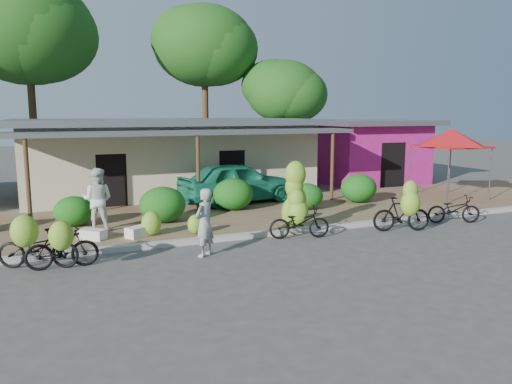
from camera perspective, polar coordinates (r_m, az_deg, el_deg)
ground at (r=12.74m, az=1.27°, el=-7.45°), size 100.00×100.00×0.00m
sidewalk at (r=17.27m, az=-5.52°, el=-2.89°), size 60.00×6.00×0.12m
curb at (r=14.51m, az=-1.96°, el=-5.10°), size 60.00×0.25×0.15m
shop_main at (r=22.72m, az=-10.06°, el=4.11°), size 13.00×8.50×3.35m
shop_pink at (r=27.09m, az=12.18°, el=4.71°), size 6.00×6.00×3.25m
tree_far_center at (r=27.56m, az=-25.11°, el=16.53°), size 6.42×6.40×10.06m
tree_center_right at (r=29.23m, az=-6.37°, el=16.46°), size 5.72×5.65×9.58m
tree_near_right at (r=28.58m, az=2.77°, el=11.63°), size 4.49×4.31×6.59m
hedge_1 at (r=16.54m, az=-20.11°, el=-2.07°), size 1.21×1.09×0.94m
hedge_2 at (r=16.30m, az=-10.62°, el=-1.43°), size 1.49×1.34×1.16m
hedge_3 at (r=18.13m, az=-2.62°, el=-0.24°), size 1.48×1.33×1.15m
hedge_4 at (r=18.31m, az=5.80°, el=-0.49°), size 1.23×1.11×0.96m
hedge_5 at (r=20.06m, az=11.65°, el=0.44°), size 1.44×1.30×1.13m
red_canopy at (r=22.02m, az=21.40°, el=5.80°), size 3.50×3.50×2.86m
bike_far_left at (r=12.71m, az=-23.81°, el=-5.58°), size 2.00×1.51×1.41m
bike_left at (r=12.43m, az=-21.31°, el=-5.76°), size 1.65×1.12×1.27m
bike_center at (r=14.74m, az=4.70°, el=-1.86°), size 1.87×1.38×2.21m
bike_right at (r=15.81m, az=16.52°, el=-2.02°), size 1.85×1.39×1.67m
bike_far_right at (r=17.76m, az=21.66°, el=-1.86°), size 1.84×1.18×0.91m
loose_banana_a at (r=14.66m, az=-11.87°, el=-3.54°), size 0.57×0.48×0.71m
loose_banana_b at (r=14.65m, az=-6.95°, el=-3.68°), size 0.46×0.39×0.58m
loose_banana_c at (r=16.25m, az=4.24°, el=-2.20°), size 0.54×0.46×0.68m
sack_near at (r=14.68m, az=-13.04°, el=-4.38°), size 0.94×0.78×0.30m
sack_far at (r=14.72m, az=-18.23°, el=-4.61°), size 0.82×0.78×0.28m
vendor at (r=12.70m, az=-5.90°, el=-3.49°), size 0.76×0.72×1.75m
bystander at (r=15.62m, az=-17.66°, el=-0.81°), size 1.13×1.03×1.88m
teal_van at (r=19.58m, az=-2.17°, el=1.12°), size 4.95×2.63×1.60m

